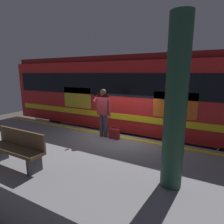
# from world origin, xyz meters

# --- Properties ---
(ground_plane) EXTENTS (23.98, 23.98, 0.00)m
(ground_plane) POSITION_xyz_m (0.00, 0.00, 0.00)
(ground_plane) COLOR #4C4742
(platform) EXTENTS (12.51, 4.25, 1.03)m
(platform) POSITION_xyz_m (0.00, 2.13, 0.51)
(platform) COLOR gray
(platform) RESTS_ON ground
(safety_line) EXTENTS (12.26, 0.16, 0.01)m
(safety_line) POSITION_xyz_m (0.00, 0.30, 1.03)
(safety_line) COLOR yellow
(safety_line) RESTS_ON platform
(track_rail_near) EXTENTS (16.26, 0.08, 0.16)m
(track_rail_near) POSITION_xyz_m (0.00, -1.28, 0.08)
(track_rail_near) COLOR slate
(track_rail_near) RESTS_ON ground
(track_rail_far) EXTENTS (16.26, 0.08, 0.16)m
(track_rail_far) POSITION_xyz_m (0.00, -2.71, 0.08)
(track_rail_far) COLOR slate
(track_rail_far) RESTS_ON ground
(train_carriage) EXTENTS (12.24, 3.01, 3.87)m
(train_carriage) POSITION_xyz_m (0.31, -1.99, 2.48)
(train_carriage) COLOR red
(train_carriage) RESTS_ON ground
(passenger) EXTENTS (0.57, 0.55, 1.75)m
(passenger) POSITION_xyz_m (0.43, 0.54, 2.06)
(passenger) COLOR #383347
(passenger) RESTS_ON platform
(handbag) EXTENTS (0.40, 0.36, 0.43)m
(handbag) POSITION_xyz_m (-0.02, 0.58, 1.23)
(handbag) COLOR maroon
(handbag) RESTS_ON platform
(station_column) EXTENTS (0.43, 0.43, 3.36)m
(station_column) POSITION_xyz_m (-2.39, 2.50, 2.71)
(station_column) COLOR #1E3F2D
(station_column) RESTS_ON platform
(bench) EXTENTS (1.66, 0.44, 0.90)m
(bench) POSITION_xyz_m (1.15, 3.47, 1.52)
(bench) COLOR brown
(bench) RESTS_ON platform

